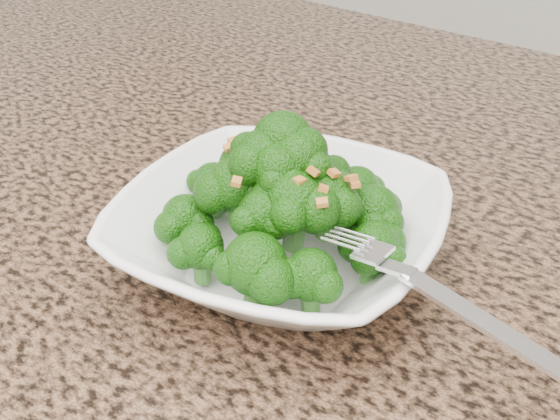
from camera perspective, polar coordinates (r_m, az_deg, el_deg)
The scene contains 5 objects.
granite_counter at distance 0.63m, azimuth -2.65°, elevation 0.40°, with size 1.64×1.04×0.03m, color brown.
bowl at distance 0.52m, azimuth 0.00°, elevation -2.00°, with size 0.23×0.23×0.06m, color white.
broccoli_pile at distance 0.48m, azimuth 0.00°, elevation 4.56°, with size 0.21×0.21×0.08m, color #154F09, non-canonical shape.
garlic_topping at distance 0.46m, azimuth 0.00°, elevation 9.03°, with size 0.12×0.12×0.01m, color #BF792E, non-canonical shape.
fork at distance 0.43m, azimuth 9.93°, elevation -4.94°, with size 0.19×0.03×0.01m, color silver, non-canonical shape.
Camera 1 is at (0.36, -0.10, 1.22)m, focal length 45.00 mm.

